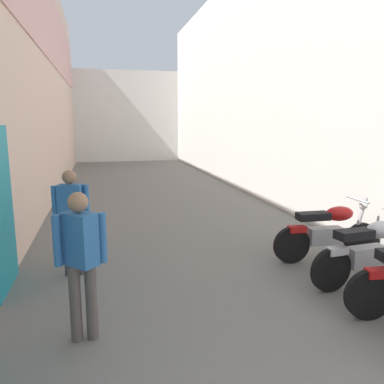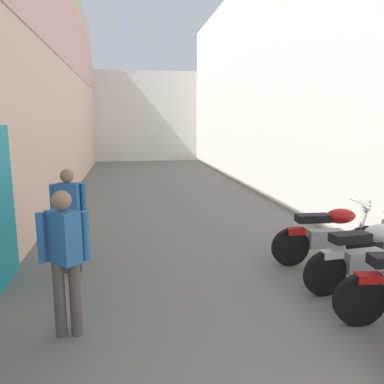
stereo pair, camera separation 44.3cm
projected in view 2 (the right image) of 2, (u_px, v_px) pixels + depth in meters
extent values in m
plane|color=#66635E|center=(177.00, 215.00, 9.30)|extent=(38.31, 38.31, 0.00)
cube|color=beige|center=(50.00, 72.00, 10.07)|extent=(0.40, 22.31, 7.11)
cube|color=teal|center=(0.00, 207.00, 5.17)|extent=(0.06, 1.10, 2.20)
cube|color=#DBA39E|center=(54.00, 9.00, 9.82)|extent=(0.04, 22.31, 2.28)
cube|color=beige|center=(272.00, 77.00, 11.10)|extent=(0.40, 22.31, 7.08)
cube|color=silver|center=(146.00, 117.00, 22.55)|extent=(8.82, 2.00, 5.06)
cylinder|color=black|center=(360.00, 300.00, 4.20)|extent=(0.61, 0.14, 0.60)
cube|color=#AD1414|center=(369.00, 278.00, 4.16)|extent=(0.29, 0.17, 0.10)
cylinder|color=black|center=(325.00, 274.00, 4.93)|extent=(0.61, 0.14, 0.60)
cube|color=#9E9EA3|center=(363.00, 261.00, 5.06)|extent=(0.58, 0.26, 0.28)
ellipsoid|color=#B7B7BC|center=(380.00, 233.00, 5.06)|extent=(0.50, 0.31, 0.24)
cube|color=black|center=(350.00, 238.00, 4.94)|extent=(0.54, 0.27, 0.12)
cube|color=#B7B7BC|center=(332.00, 254.00, 4.91)|extent=(0.29, 0.17, 0.10)
cylinder|color=black|center=(365.00, 244.00, 6.12)|extent=(0.60, 0.11, 0.60)
cylinder|color=black|center=(290.00, 247.00, 5.97)|extent=(0.60, 0.11, 0.60)
cube|color=#9E9EA3|center=(325.00, 239.00, 6.02)|extent=(0.57, 0.22, 0.28)
ellipsoid|color=#AD1414|center=(341.00, 216.00, 5.98)|extent=(0.49, 0.28, 0.24)
cube|color=black|center=(313.00, 218.00, 5.93)|extent=(0.53, 0.24, 0.12)
cylinder|color=#9E9EA3|center=(362.00, 223.00, 6.05)|extent=(0.25, 0.07, 0.77)
cylinder|color=#9E9EA3|center=(360.00, 202.00, 5.98)|extent=(0.06, 0.58, 0.04)
sphere|color=silver|center=(366.00, 208.00, 6.01)|extent=(0.14, 0.14, 0.14)
cube|color=#AD1414|center=(296.00, 231.00, 5.93)|extent=(0.29, 0.15, 0.10)
cylinder|color=#564C47|center=(60.00, 299.00, 3.98)|extent=(0.12, 0.12, 0.82)
cylinder|color=#564C47|center=(75.00, 298.00, 4.01)|extent=(0.12, 0.12, 0.82)
cube|color=#2D66A5|center=(64.00, 237.00, 3.87)|extent=(0.38, 0.38, 0.54)
sphere|color=#997051|center=(61.00, 200.00, 3.80)|extent=(0.20, 0.20, 0.20)
cylinder|color=#2D66A5|center=(41.00, 238.00, 3.83)|extent=(0.08, 0.08, 0.52)
cylinder|color=#2D66A5|center=(86.00, 236.00, 3.90)|extent=(0.08, 0.08, 0.52)
cylinder|color=#383842|center=(66.00, 246.00, 5.70)|extent=(0.12, 0.12, 0.82)
cylinder|color=#383842|center=(77.00, 245.00, 5.73)|extent=(0.12, 0.12, 0.82)
cube|color=#2D66A5|center=(68.00, 201.00, 5.59)|extent=(0.38, 0.27, 0.54)
sphere|color=#997051|center=(67.00, 176.00, 5.52)|extent=(0.20, 0.20, 0.20)
cylinder|color=#2D66A5|center=(53.00, 202.00, 5.56)|extent=(0.08, 0.08, 0.52)
cylinder|color=#2D66A5|center=(84.00, 201.00, 5.63)|extent=(0.08, 0.08, 0.52)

